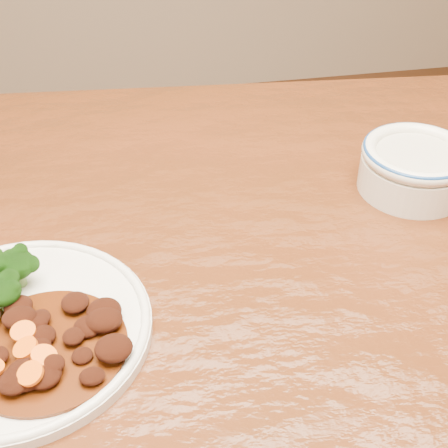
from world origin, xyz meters
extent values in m
cube|color=#4E210D|center=(0.00, 0.00, 0.73)|extent=(1.58, 1.03, 0.04)
cylinder|color=silver|center=(-0.24, -0.04, 0.76)|extent=(0.25, 0.25, 0.01)
torus|color=silver|center=(-0.24, -0.04, 0.76)|extent=(0.25, 0.25, 0.01)
cylinder|color=#74A052|center=(-0.24, 0.02, 0.77)|extent=(0.01, 0.01, 0.01)
ellipsoid|color=black|center=(-0.24, 0.02, 0.79)|extent=(0.04, 0.04, 0.03)
cylinder|color=#74A052|center=(-0.24, -0.02, 0.77)|extent=(0.01, 0.01, 0.01)
ellipsoid|color=black|center=(-0.24, -0.02, 0.79)|extent=(0.03, 0.03, 0.03)
cylinder|color=#4B2108|center=(-0.21, -0.07, 0.76)|extent=(0.14, 0.14, 0.00)
ellipsoid|color=black|center=(-0.16, -0.06, 0.77)|extent=(0.03, 0.03, 0.02)
ellipsoid|color=black|center=(-0.21, -0.04, 0.77)|extent=(0.02, 0.02, 0.01)
ellipsoid|color=black|center=(-0.23, -0.11, 0.77)|extent=(0.03, 0.03, 0.01)
ellipsoid|color=black|center=(-0.17, -0.12, 0.77)|extent=(0.02, 0.02, 0.01)
ellipsoid|color=black|center=(-0.21, -0.08, 0.77)|extent=(0.02, 0.02, 0.01)
ellipsoid|color=black|center=(-0.21, -0.11, 0.77)|extent=(0.03, 0.03, 0.01)
ellipsoid|color=black|center=(-0.17, -0.06, 0.77)|extent=(0.03, 0.03, 0.01)
ellipsoid|color=black|center=(-0.20, -0.10, 0.77)|extent=(0.03, 0.02, 0.01)
ellipsoid|color=black|center=(-0.23, -0.04, 0.78)|extent=(0.03, 0.03, 0.02)
ellipsoid|color=black|center=(-0.18, -0.03, 0.77)|extent=(0.03, 0.03, 0.01)
ellipsoid|color=black|center=(-0.22, -0.11, 0.77)|extent=(0.03, 0.04, 0.02)
ellipsoid|color=black|center=(-0.18, -0.07, 0.77)|extent=(0.02, 0.02, 0.01)
ellipsoid|color=black|center=(-0.15, -0.10, 0.77)|extent=(0.02, 0.02, 0.01)
ellipsoid|color=black|center=(-0.18, -0.09, 0.77)|extent=(0.02, 0.02, 0.01)
ellipsoid|color=black|center=(-0.15, -0.09, 0.77)|extent=(0.03, 0.03, 0.02)
ellipsoid|color=black|center=(-0.23, -0.03, 0.77)|extent=(0.03, 0.03, 0.01)
ellipsoid|color=black|center=(-0.22, -0.05, 0.77)|extent=(0.02, 0.02, 0.01)
ellipsoid|color=black|center=(-0.16, -0.04, 0.77)|extent=(0.03, 0.03, 0.02)
ellipsoid|color=black|center=(-0.21, -0.06, 0.77)|extent=(0.03, 0.02, 0.01)
cylinder|color=#E9580C|center=(-0.22, -0.10, 0.77)|extent=(0.03, 0.03, 0.01)
cylinder|color=#E9580C|center=(-0.22, -0.08, 0.78)|extent=(0.03, 0.03, 0.01)
cylinder|color=#E9580C|center=(-0.23, -0.06, 0.78)|extent=(0.03, 0.03, 0.01)
cylinder|color=#E9580C|center=(-0.22, -0.11, 0.78)|extent=(0.03, 0.03, 0.01)
cylinder|color=#E9580C|center=(-0.21, -0.09, 0.78)|extent=(0.02, 0.03, 0.01)
cylinder|color=silver|center=(0.22, 0.12, 0.77)|extent=(0.13, 0.13, 0.04)
cylinder|color=beige|center=(0.22, 0.12, 0.80)|extent=(0.10, 0.10, 0.01)
torus|color=silver|center=(0.22, 0.12, 0.80)|extent=(0.13, 0.13, 0.02)
torus|color=navy|center=(0.22, 0.12, 0.80)|extent=(0.13, 0.13, 0.01)
camera|label=1|loc=(-0.12, -0.46, 1.19)|focal=50.00mm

